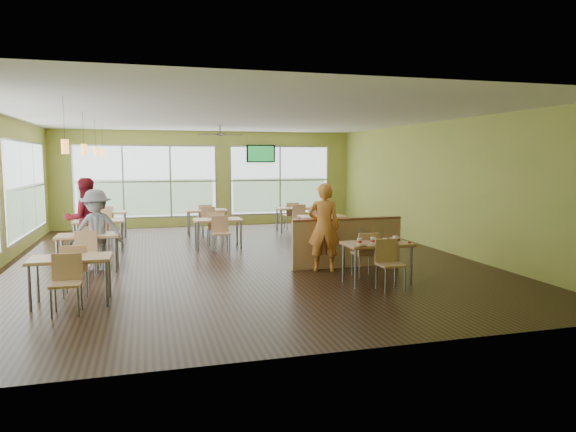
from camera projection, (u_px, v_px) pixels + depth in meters
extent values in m
plane|color=black|center=(240.00, 258.00, 11.76)|extent=(12.00, 12.00, 0.00)
plane|color=white|center=(239.00, 117.00, 11.41)|extent=(12.00, 12.00, 0.00)
cube|color=#B0AC47|center=(208.00, 179.00, 17.34)|extent=(10.00, 0.04, 3.20)
cube|color=#B0AC47|center=(332.00, 218.00, 5.84)|extent=(10.00, 0.04, 3.20)
cube|color=#B0AC47|center=(435.00, 186.00, 12.91)|extent=(0.04, 12.00, 3.20)
cube|color=white|center=(27.00, 188.00, 13.15)|extent=(0.02, 4.50, 2.35)
cube|color=white|center=(147.00, 182.00, 16.79)|extent=(4.50, 0.02, 2.35)
cube|color=white|center=(280.00, 180.00, 17.99)|extent=(3.50, 0.02, 2.35)
cube|color=#B7BABC|center=(5.00, 250.00, 10.89)|extent=(0.04, 9.40, 0.05)
cube|color=#B7BABC|center=(216.00, 215.00, 17.51)|extent=(8.00, 0.04, 0.05)
cube|color=tan|center=(377.00, 244.00, 9.34)|extent=(1.20, 0.70, 0.04)
cube|color=brown|center=(377.00, 245.00, 9.34)|extent=(1.22, 0.71, 0.01)
cylinder|color=slate|center=(356.00, 269.00, 8.96)|extent=(0.05, 0.05, 0.71)
cylinder|color=slate|center=(411.00, 265.00, 9.25)|extent=(0.05, 0.05, 0.71)
cylinder|color=slate|center=(343.00, 262.00, 9.52)|extent=(0.05, 0.05, 0.71)
cylinder|color=slate|center=(396.00, 259.00, 9.80)|extent=(0.05, 0.05, 0.71)
cube|color=tan|center=(365.00, 253.00, 9.90)|extent=(0.42, 0.42, 0.04)
cube|color=tan|center=(361.00, 241.00, 10.06)|extent=(0.42, 0.04, 0.40)
cube|color=tan|center=(391.00, 265.00, 8.84)|extent=(0.42, 0.42, 0.04)
cube|color=tan|center=(396.00, 254.00, 8.64)|extent=(0.42, 0.04, 0.40)
cube|color=tan|center=(347.00, 244.00, 10.75)|extent=(2.40, 0.12, 1.00)
cube|color=brown|center=(347.00, 219.00, 10.70)|extent=(2.40, 0.14, 0.04)
cube|color=tan|center=(70.00, 258.00, 7.96)|extent=(1.20, 0.70, 0.04)
cube|color=brown|center=(70.00, 260.00, 7.97)|extent=(1.22, 0.71, 0.01)
cylinder|color=slate|center=(30.00, 289.00, 7.58)|extent=(0.05, 0.05, 0.71)
cylinder|color=slate|center=(107.00, 284.00, 7.87)|extent=(0.05, 0.05, 0.71)
cylinder|color=slate|center=(37.00, 280.00, 8.14)|extent=(0.05, 0.05, 0.71)
cylinder|color=slate|center=(109.00, 276.00, 8.42)|extent=(0.05, 0.05, 0.71)
cube|color=tan|center=(76.00, 269.00, 8.52)|extent=(0.42, 0.42, 0.04)
cube|color=tan|center=(77.00, 254.00, 8.68)|extent=(0.42, 0.04, 0.40)
cube|color=tan|center=(66.00, 284.00, 7.47)|extent=(0.42, 0.42, 0.04)
cube|color=tan|center=(63.00, 272.00, 7.26)|extent=(0.42, 0.04, 0.40)
cube|color=tan|center=(88.00, 235.00, 10.36)|extent=(1.20, 0.70, 0.04)
cube|color=brown|center=(88.00, 237.00, 10.36)|extent=(1.22, 0.71, 0.01)
cylinder|color=slate|center=(57.00, 258.00, 9.98)|extent=(0.05, 0.05, 0.71)
cylinder|color=slate|center=(116.00, 255.00, 10.26)|extent=(0.05, 0.05, 0.71)
cylinder|color=slate|center=(62.00, 252.00, 10.53)|extent=(0.05, 0.05, 0.71)
cylinder|color=slate|center=(117.00, 250.00, 10.82)|extent=(0.05, 0.05, 0.71)
cube|color=tan|center=(91.00, 245.00, 10.91)|extent=(0.42, 0.42, 0.04)
cube|color=tan|center=(92.00, 233.00, 11.07)|extent=(0.42, 0.04, 0.40)
cube|color=tan|center=(85.00, 254.00, 9.86)|extent=(0.42, 0.42, 0.04)
cube|color=tan|center=(84.00, 244.00, 9.65)|extent=(0.42, 0.04, 0.40)
cube|color=tan|center=(99.00, 221.00, 12.75)|extent=(1.20, 0.70, 0.04)
cube|color=brown|center=(99.00, 222.00, 12.75)|extent=(1.22, 0.71, 0.01)
cylinder|color=slate|center=(74.00, 239.00, 12.37)|extent=(0.05, 0.05, 0.71)
cylinder|color=slate|center=(121.00, 237.00, 12.66)|extent=(0.05, 0.05, 0.71)
cylinder|color=slate|center=(78.00, 235.00, 12.93)|extent=(0.05, 0.05, 0.71)
cylinder|color=slate|center=(122.00, 233.00, 13.21)|extent=(0.05, 0.05, 0.71)
cube|color=tan|center=(101.00, 229.00, 13.31)|extent=(0.42, 0.42, 0.04)
cube|color=tan|center=(101.00, 220.00, 13.47)|extent=(0.42, 0.04, 0.40)
cube|color=tan|center=(97.00, 235.00, 12.26)|extent=(0.42, 0.42, 0.04)
cube|color=tan|center=(96.00, 227.00, 12.05)|extent=(0.42, 0.04, 0.40)
cube|color=tan|center=(105.00, 212.00, 14.86)|extent=(1.20, 0.70, 0.04)
cube|color=brown|center=(105.00, 213.00, 14.86)|extent=(1.22, 0.71, 0.01)
cylinder|color=slate|center=(85.00, 227.00, 14.48)|extent=(0.05, 0.05, 0.71)
cylinder|color=slate|center=(125.00, 226.00, 14.77)|extent=(0.05, 0.05, 0.71)
cylinder|color=slate|center=(87.00, 224.00, 15.04)|extent=(0.05, 0.05, 0.71)
cylinder|color=slate|center=(126.00, 223.00, 15.32)|extent=(0.05, 0.05, 0.71)
cube|color=tan|center=(107.00, 220.00, 15.42)|extent=(0.42, 0.42, 0.04)
cube|color=tan|center=(107.00, 212.00, 15.57)|extent=(0.42, 0.04, 0.40)
cube|color=tan|center=(104.00, 224.00, 14.36)|extent=(0.42, 0.42, 0.04)
cube|color=tan|center=(103.00, 217.00, 14.16)|extent=(0.42, 0.04, 0.40)
cube|color=tan|center=(218.00, 220.00, 13.04)|extent=(1.20, 0.70, 0.04)
cube|color=brown|center=(218.00, 221.00, 13.04)|extent=(1.22, 0.71, 0.01)
cylinder|color=slate|center=(198.00, 237.00, 12.66)|extent=(0.05, 0.05, 0.71)
cylinder|color=slate|center=(241.00, 235.00, 12.95)|extent=(0.05, 0.05, 0.71)
cylinder|color=slate|center=(196.00, 233.00, 13.22)|extent=(0.05, 0.05, 0.71)
cylinder|color=slate|center=(237.00, 232.00, 13.50)|extent=(0.05, 0.05, 0.71)
cube|color=tan|center=(215.00, 228.00, 13.60)|extent=(0.42, 0.42, 0.04)
cube|color=tan|center=(214.00, 219.00, 13.76)|extent=(0.42, 0.04, 0.40)
cube|color=tan|center=(221.00, 234.00, 12.55)|extent=(0.42, 0.42, 0.04)
cube|color=tan|center=(222.00, 226.00, 12.34)|extent=(0.42, 0.04, 0.40)
cube|color=tan|center=(207.00, 210.00, 15.44)|extent=(1.20, 0.70, 0.04)
cube|color=brown|center=(207.00, 211.00, 15.44)|extent=(1.22, 0.71, 0.01)
cylinder|color=slate|center=(189.00, 224.00, 15.06)|extent=(0.05, 0.05, 0.71)
cylinder|color=slate|center=(226.00, 223.00, 15.34)|extent=(0.05, 0.05, 0.71)
cylinder|color=slate|center=(188.00, 222.00, 15.61)|extent=(0.05, 0.05, 0.71)
cylinder|color=slate|center=(223.00, 221.00, 15.90)|extent=(0.05, 0.05, 0.71)
cube|color=tan|center=(205.00, 218.00, 15.99)|extent=(0.42, 0.42, 0.04)
cube|color=tan|center=(204.00, 210.00, 16.15)|extent=(0.42, 0.04, 0.40)
cube|color=tan|center=(209.00, 222.00, 14.94)|extent=(0.42, 0.42, 0.04)
cube|color=tan|center=(210.00, 215.00, 14.73)|extent=(0.42, 0.04, 0.40)
cube|color=tan|center=(322.00, 216.00, 13.78)|extent=(1.20, 0.70, 0.04)
cube|color=brown|center=(322.00, 217.00, 13.79)|extent=(1.22, 0.71, 0.01)
cylinder|color=slate|center=(306.00, 232.00, 13.40)|extent=(0.05, 0.05, 0.71)
cylinder|color=slate|center=(344.00, 231.00, 13.69)|extent=(0.05, 0.05, 0.71)
cylinder|color=slate|center=(299.00, 230.00, 13.96)|extent=(0.05, 0.05, 0.71)
cylinder|color=slate|center=(337.00, 228.00, 14.25)|extent=(0.05, 0.05, 0.71)
cube|color=tan|center=(315.00, 224.00, 14.34)|extent=(0.42, 0.42, 0.04)
cube|color=tan|center=(313.00, 216.00, 14.50)|extent=(0.42, 0.04, 0.40)
cube|color=tan|center=(329.00, 229.00, 13.29)|extent=(0.42, 0.42, 0.04)
cube|color=tan|center=(331.00, 222.00, 13.08)|extent=(0.42, 0.04, 0.40)
cube|color=tan|center=(296.00, 208.00, 16.18)|extent=(1.20, 0.70, 0.04)
cube|color=brown|center=(296.00, 209.00, 16.18)|extent=(1.22, 0.71, 0.01)
cylinder|color=slate|center=(282.00, 221.00, 15.80)|extent=(0.05, 0.05, 0.71)
cylinder|color=slate|center=(315.00, 220.00, 16.08)|extent=(0.05, 0.05, 0.71)
cylinder|color=slate|center=(277.00, 219.00, 16.35)|extent=(0.05, 0.05, 0.71)
cylinder|color=slate|center=(309.00, 218.00, 16.64)|extent=(0.05, 0.05, 0.71)
cube|color=tan|center=(291.00, 215.00, 16.74)|extent=(0.42, 0.42, 0.04)
cube|color=tan|center=(289.00, 208.00, 16.89)|extent=(0.42, 0.04, 0.40)
cube|color=tan|center=(301.00, 219.00, 15.68)|extent=(0.42, 0.42, 0.04)
cube|color=tan|center=(303.00, 212.00, 15.48)|extent=(0.42, 0.04, 0.40)
cylinder|color=#2D2119|center=(64.00, 120.00, 7.73)|extent=(0.01, 0.01, 0.70)
cylinder|color=orange|center=(65.00, 147.00, 7.77)|extent=(0.11, 0.11, 0.22)
cylinder|color=#2D2119|center=(83.00, 129.00, 10.12)|extent=(0.01, 0.01, 0.70)
cylinder|color=orange|center=(84.00, 150.00, 10.17)|extent=(0.11, 0.11, 0.22)
cylinder|color=#2D2119|center=(95.00, 135.00, 12.52)|extent=(0.01, 0.01, 0.70)
cylinder|color=orange|center=(96.00, 151.00, 12.56)|extent=(0.11, 0.11, 0.22)
cylinder|color=#2D2119|center=(102.00, 138.00, 14.63)|extent=(0.01, 0.01, 0.70)
cylinder|color=orange|center=(103.00, 153.00, 14.67)|extent=(0.11, 0.11, 0.22)
cylinder|color=#2D2119|center=(220.00, 130.00, 14.30)|extent=(0.03, 0.03, 0.24)
cylinder|color=#2D2119|center=(220.00, 135.00, 14.31)|extent=(0.16, 0.16, 0.06)
cube|color=#2D2119|center=(232.00, 135.00, 14.41)|extent=(0.55, 0.10, 0.01)
cube|color=#2D2119|center=(218.00, 135.00, 14.65)|extent=(0.10, 0.55, 0.01)
cube|color=#2D2119|center=(207.00, 135.00, 14.22)|extent=(0.55, 0.10, 0.01)
cube|color=#2D2119|center=(222.00, 134.00, 13.98)|extent=(0.10, 0.55, 0.01)
cube|color=black|center=(261.00, 154.00, 17.62)|extent=(1.00, 0.06, 0.60)
cube|color=#197C32|center=(261.00, 154.00, 17.59)|extent=(0.90, 0.01, 0.52)
imported|color=#E44A19|center=(324.00, 227.00, 10.33)|extent=(0.75, 0.61, 1.79)
imported|color=maroon|center=(85.00, 219.00, 11.49)|extent=(1.09, 0.97, 1.85)
imported|color=slate|center=(97.00, 230.00, 10.42)|extent=(1.16, 0.78, 1.66)
cone|color=white|center=(359.00, 242.00, 9.07)|extent=(0.09, 0.09, 0.12)
cylinder|color=red|center=(359.00, 242.00, 9.07)|extent=(0.08, 0.08, 0.03)
cylinder|color=white|center=(360.00, 238.00, 9.06)|extent=(0.09, 0.09, 0.01)
cylinder|color=#0B84D7|center=(360.00, 232.00, 9.05)|extent=(0.02, 0.06, 0.21)
cone|color=white|center=(373.00, 241.00, 9.15)|extent=(0.09, 0.09, 0.12)
cylinder|color=red|center=(373.00, 241.00, 9.15)|extent=(0.08, 0.08, 0.03)
cylinder|color=white|center=(373.00, 237.00, 9.15)|extent=(0.09, 0.09, 0.01)
cylinder|color=yellow|center=(373.00, 232.00, 9.13)|extent=(0.03, 0.06, 0.22)
cone|color=white|center=(385.00, 241.00, 9.12)|extent=(0.08, 0.08, 0.11)
cylinder|color=red|center=(385.00, 241.00, 9.12)|extent=(0.08, 0.08, 0.03)
cylinder|color=white|center=(385.00, 238.00, 9.12)|extent=(0.08, 0.08, 0.01)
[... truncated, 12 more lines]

